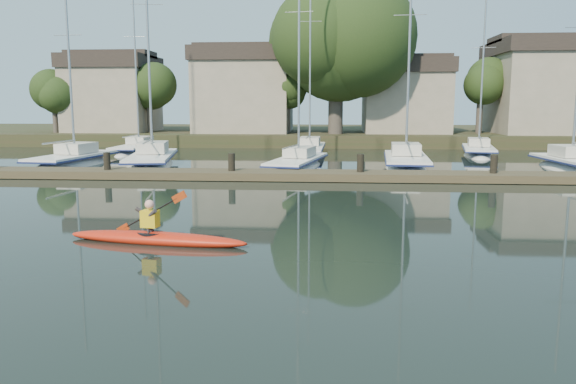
# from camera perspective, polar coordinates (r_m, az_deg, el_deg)

# --- Properties ---
(ground) EXTENTS (160.00, 160.00, 0.00)m
(ground) POSITION_cam_1_polar(r_m,az_deg,el_deg) (12.49, -3.29, -7.32)
(ground) COLOR black
(ground) RESTS_ON ground
(kayak) EXTENTS (4.87, 1.38, 1.54)m
(kayak) POSITION_cam_1_polar(r_m,az_deg,el_deg) (14.64, -13.31, -4.35)
(kayak) COLOR red
(kayak) RESTS_ON ground
(dock) EXTENTS (34.00, 2.00, 1.80)m
(dock) POSITION_cam_1_polar(r_m,az_deg,el_deg) (26.14, 0.76, 1.74)
(dock) COLOR #4E422C
(dock) RESTS_ON ground
(sailboat_0) EXTENTS (3.06, 8.16, 12.64)m
(sailboat_0) POSITION_cam_1_polar(r_m,az_deg,el_deg) (34.12, -20.95, 2.15)
(sailboat_0) COLOR white
(sailboat_0) RESTS_ON ground
(sailboat_1) EXTENTS (4.05, 9.64, 15.32)m
(sailboat_1) POSITION_cam_1_polar(r_m,az_deg,el_deg) (32.77, -13.61, 2.24)
(sailboat_1) COLOR white
(sailboat_1) RESTS_ON ground
(sailboat_2) EXTENTS (3.57, 8.80, 14.21)m
(sailboat_2) POSITION_cam_1_polar(r_m,az_deg,el_deg) (30.55, 0.98, 2.07)
(sailboat_2) COLOR white
(sailboat_2) RESTS_ON ground
(sailboat_3) EXTENTS (3.02, 8.94, 14.16)m
(sailboat_3) POSITION_cam_1_polar(r_m,az_deg,el_deg) (31.51, 11.85, 2.03)
(sailboat_3) COLOR white
(sailboat_3) RESTS_ON ground
(sailboat_4) EXTENTS (2.72, 7.68, 12.85)m
(sailboat_4) POSITION_cam_1_polar(r_m,az_deg,el_deg) (33.27, 26.94, 1.61)
(sailboat_4) COLOR white
(sailboat_4) RESTS_ON ground
(sailboat_5) EXTENTS (2.00, 8.46, 14.00)m
(sailboat_5) POSITION_cam_1_polar(r_m,az_deg,el_deg) (41.97, -14.96, 3.66)
(sailboat_5) COLOR white
(sailboat_5) RESTS_ON ground
(sailboat_6) EXTENTS (2.26, 9.73, 15.40)m
(sailboat_6) POSITION_cam_1_polar(r_m,az_deg,el_deg) (39.16, 2.18, 3.59)
(sailboat_6) COLOR white
(sailboat_6) RESTS_ON ground
(sailboat_7) EXTENTS (3.46, 7.97, 12.46)m
(sailboat_7) POSITION_cam_1_polar(r_m,az_deg,el_deg) (40.41, 18.75, 3.28)
(sailboat_7) COLOR white
(sailboat_7) RESTS_ON ground
(shore) EXTENTS (90.00, 25.25, 12.75)m
(shore) POSITION_cam_1_polar(r_m,az_deg,el_deg) (52.17, 4.38, 8.66)
(shore) COLOR #263118
(shore) RESTS_ON ground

